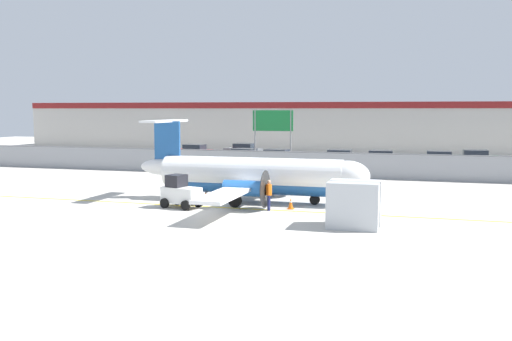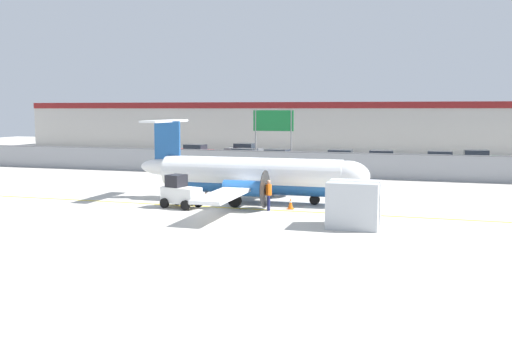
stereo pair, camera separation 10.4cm
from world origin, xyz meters
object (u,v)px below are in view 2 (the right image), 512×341
(baggage_tug, at_px, (181,193))
(ground_crew_worker, at_px, (269,193))
(parked_car_0, at_px, (194,152))
(parked_car_2, at_px, (246,157))
(traffic_cone_near_right, at_px, (206,194))
(parked_car_5, at_px, (380,159))
(parked_car_3, at_px, (279,158))
(parked_car_7, at_px, (477,158))
(cargo_container, at_px, (354,204))
(parked_car_6, at_px, (439,160))
(parked_car_4, at_px, (341,158))
(parked_car_1, at_px, (244,150))
(highway_sign, at_px, (273,126))
(traffic_cone_near_left, at_px, (291,204))
(commuter_airplane, at_px, (255,176))

(baggage_tug, xyz_separation_m, ground_crew_worker, (5.05, 0.57, 0.10))
(parked_car_0, height_order, parked_car_2, same)
(traffic_cone_near_right, distance_m, parked_car_0, 28.21)
(parked_car_2, bearing_deg, parked_car_5, 13.08)
(parked_car_3, xyz_separation_m, parked_car_7, (18.49, 4.62, 0.00))
(baggage_tug, bearing_deg, cargo_container, 0.07)
(parked_car_5, height_order, parked_car_6, same)
(parked_car_2, xyz_separation_m, parked_car_5, (12.97, 1.24, 0.00))
(parked_car_2, bearing_deg, parked_car_6, 13.62)
(cargo_container, relative_size, parked_car_7, 0.58)
(parked_car_3, bearing_deg, parked_car_4, 19.61)
(traffic_cone_near_right, distance_m, parked_car_4, 22.62)
(parked_car_3, relative_size, parked_car_5, 1.03)
(baggage_tug, distance_m, parked_car_3, 24.00)
(parked_car_0, bearing_deg, parked_car_6, -178.76)
(ground_crew_worker, relative_size, parked_car_6, 0.40)
(parked_car_1, height_order, highway_sign, highway_sign)
(parked_car_3, xyz_separation_m, parked_car_5, (9.57, 1.44, 0.00))
(cargo_container, xyz_separation_m, parked_car_0, (-21.35, 31.72, -0.21))
(traffic_cone_near_left, height_order, parked_car_5, parked_car_5)
(traffic_cone_near_right, xyz_separation_m, parked_car_5, (9.00, 22.16, 0.58))
(parked_car_5, relative_size, highway_sign, 0.78)
(cargo_container, height_order, traffic_cone_near_left, cargo_container)
(parked_car_3, bearing_deg, parked_car_5, 16.32)
(ground_crew_worker, relative_size, cargo_container, 0.70)
(cargo_container, height_order, parked_car_0, cargo_container)
(ground_crew_worker, bearing_deg, parked_car_2, -80.43)
(commuter_airplane, height_order, ground_crew_worker, commuter_airplane)
(ground_crew_worker, distance_m, traffic_cone_near_right, 5.54)
(parked_car_3, relative_size, parked_car_4, 1.04)
(traffic_cone_near_right, bearing_deg, ground_crew_worker, -29.56)
(traffic_cone_near_right, bearing_deg, parked_car_4, 76.29)
(cargo_container, relative_size, parked_car_0, 0.56)
(traffic_cone_near_right, height_order, parked_car_1, parked_car_1)
(parked_car_5, bearing_deg, traffic_cone_near_right, 65.04)
(cargo_container, height_order, parked_car_3, cargo_container)
(baggage_tug, relative_size, parked_car_1, 0.58)
(ground_crew_worker, xyz_separation_m, parked_car_2, (-8.76, 23.63, -0.06))
(parked_car_1, relative_size, parked_car_2, 0.99)
(parked_car_6, bearing_deg, baggage_tug, 62.00)
(parked_car_3, bearing_deg, parked_car_0, 163.02)
(commuter_airplane, relative_size, parked_car_3, 3.65)
(traffic_cone_near_right, relative_size, parked_car_7, 0.15)
(parked_car_0, relative_size, parked_car_5, 1.03)
(commuter_airplane, bearing_deg, parked_car_7, 60.33)
(cargo_container, distance_m, parked_car_2, 30.23)
(commuter_airplane, distance_m, parked_car_2, 22.27)
(traffic_cone_near_left, height_order, traffic_cone_near_right, same)
(ground_crew_worker, bearing_deg, parked_car_6, -121.21)
(parked_car_6, relative_size, parked_car_7, 1.00)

